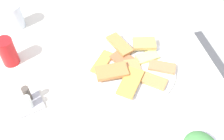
# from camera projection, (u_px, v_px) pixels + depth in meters

# --- Properties ---
(dining_table) EXTENTS (1.13, 0.95, 0.75)m
(dining_table) POSITION_uv_depth(u_px,v_px,m) (99.00, 88.00, 1.13)
(dining_table) COLOR silver
(dining_table) RESTS_ON ground_plane
(pide_platter) EXTENTS (0.37, 0.35, 0.05)m
(pide_platter) POSITION_uv_depth(u_px,v_px,m) (132.00, 68.00, 1.08)
(pide_platter) COLOR white
(pide_platter) RESTS_ON dining_table
(soda_can) EXTENTS (0.08, 0.08, 0.12)m
(soda_can) POSITION_uv_depth(u_px,v_px,m) (8.00, 52.00, 1.07)
(soda_can) COLOR red
(soda_can) RESTS_ON dining_table
(drinking_glass) EXTENTS (0.07, 0.07, 0.11)m
(drinking_glass) POSITION_uv_depth(u_px,v_px,m) (15.00, 16.00, 1.21)
(drinking_glass) COLOR silver
(drinking_glass) RESTS_ON dining_table
(paper_napkin) EXTENTS (0.17, 0.17, 0.00)m
(paper_napkin) POSITION_uv_depth(u_px,v_px,m) (112.00, 3.00, 1.36)
(paper_napkin) COLOR white
(paper_napkin) RESTS_ON dining_table
(fork) EXTENTS (0.17, 0.06, 0.00)m
(fork) POSITION_uv_depth(u_px,v_px,m) (116.00, 2.00, 1.36)
(fork) COLOR silver
(fork) RESTS_ON paper_napkin
(spoon) EXTENTS (0.19, 0.05, 0.00)m
(spoon) POSITION_uv_depth(u_px,v_px,m) (109.00, 3.00, 1.36)
(spoon) COLOR silver
(spoon) RESTS_ON paper_napkin
(condiment_caddy) EXTENTS (0.11, 0.11, 0.08)m
(condiment_caddy) POSITION_uv_depth(u_px,v_px,m) (29.00, 101.00, 0.98)
(condiment_caddy) COLOR #B2B2B7
(condiment_caddy) RESTS_ON dining_table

